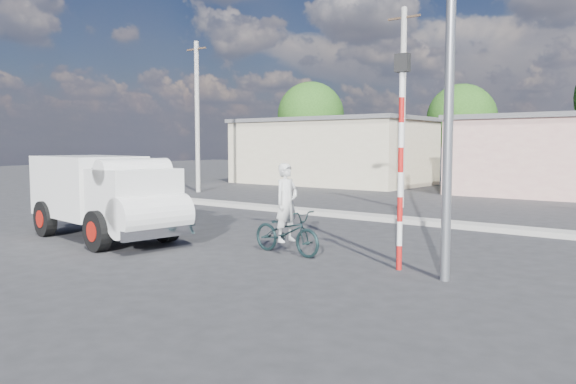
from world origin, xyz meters
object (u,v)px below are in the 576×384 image
Objects in this scene: cyclist at (287,215)px; traffic_pole at (401,143)px; truck at (106,194)px; bicycle at (287,232)px; streetlight at (443,13)px.

cyclist is 3.30m from traffic_pole.
bicycle is at bearing 23.30° from truck.
bicycle is 1.09× the size of cyclist.
truck is at bearing -168.97° from traffic_pole.
streetlight is at bearing -87.62° from cyclist.
traffic_pole reaches higher than truck.
streetlight is (3.78, -0.19, 4.05)m from cyclist.
bicycle is at bearing 177.16° from streetlight.
truck is 5.27m from bicycle.
cyclist is at bearing 0.00° from bicycle.
traffic_pole reaches higher than cyclist.
truck is 5.23m from cyclist.
streetlight is (0.94, -0.30, 2.37)m from traffic_pole.
streetlight is at bearing -87.62° from bicycle.
truck is 3.08× the size of cyclist.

